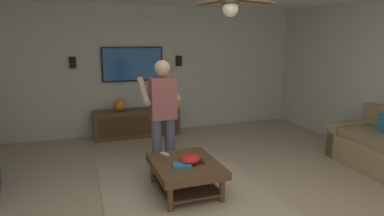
# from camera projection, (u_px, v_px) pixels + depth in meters

# --- Properties ---
(ground_plane) EXTENTS (8.32, 8.32, 0.00)m
(ground_plane) POSITION_uv_depth(u_px,v_px,m) (213.00, 205.00, 3.81)
(ground_plane) COLOR tan
(wall_back_tv) EXTENTS (0.10, 6.91, 2.61)m
(wall_back_tv) POSITION_uv_depth(u_px,v_px,m) (147.00, 70.00, 6.79)
(wall_back_tv) COLOR #B2B7AD
(wall_back_tv) RESTS_ON ground
(area_rug) EXTENTS (2.74, 2.05, 0.01)m
(area_rug) POSITION_uv_depth(u_px,v_px,m) (181.00, 185.00, 4.34)
(area_rug) COLOR tan
(area_rug) RESTS_ON ground
(coffee_table) EXTENTS (1.00, 0.80, 0.40)m
(coffee_table) POSITION_uv_depth(u_px,v_px,m) (185.00, 170.00, 4.10)
(coffee_table) COLOR #513823
(coffee_table) RESTS_ON ground
(media_console) EXTENTS (0.45, 1.70, 0.55)m
(media_console) POSITION_uv_depth(u_px,v_px,m) (137.00, 123.00, 6.59)
(media_console) COLOR #513823
(media_console) RESTS_ON ground
(tv) EXTENTS (0.05, 1.23, 0.69)m
(tv) POSITION_uv_depth(u_px,v_px,m) (133.00, 64.00, 6.58)
(tv) COLOR black
(person_standing) EXTENTS (0.55, 0.55, 1.64)m
(person_standing) POSITION_uv_depth(u_px,v_px,m) (163.00, 111.00, 4.56)
(person_standing) COLOR #4C5166
(person_standing) RESTS_ON ground
(bowl) EXTENTS (0.26, 0.26, 0.12)m
(bowl) POSITION_uv_depth(u_px,v_px,m) (190.00, 159.00, 4.02)
(bowl) COLOR red
(bowl) RESTS_ON coffee_table
(remote_white) EXTENTS (0.15, 0.10, 0.02)m
(remote_white) POSITION_uv_depth(u_px,v_px,m) (165.00, 154.00, 4.33)
(remote_white) COLOR white
(remote_white) RESTS_ON coffee_table
(remote_black) EXTENTS (0.16, 0.07, 0.02)m
(remote_black) POSITION_uv_depth(u_px,v_px,m) (202.00, 161.00, 4.06)
(remote_black) COLOR black
(remote_black) RESTS_ON coffee_table
(book) EXTENTS (0.21, 0.25, 0.04)m
(book) POSITION_uv_depth(u_px,v_px,m) (182.00, 166.00, 3.91)
(book) COLOR teal
(book) RESTS_ON coffee_table
(vase_round) EXTENTS (0.22, 0.22, 0.22)m
(vase_round) POSITION_uv_depth(u_px,v_px,m) (119.00, 105.00, 6.38)
(vase_round) COLOR orange
(vase_round) RESTS_ON media_console
(wall_speaker_left) EXTENTS (0.06, 0.12, 0.22)m
(wall_speaker_left) POSITION_uv_depth(u_px,v_px,m) (179.00, 61.00, 6.91)
(wall_speaker_left) COLOR black
(wall_speaker_right) EXTENTS (0.06, 0.12, 0.22)m
(wall_speaker_right) POSITION_uv_depth(u_px,v_px,m) (73.00, 62.00, 6.20)
(wall_speaker_right) COLOR black
(ceiling_fan) EXTENTS (1.16, 1.20, 0.46)m
(ceiling_fan) POSITION_uv_depth(u_px,v_px,m) (231.00, 2.00, 3.31)
(ceiling_fan) COLOR #4C3828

